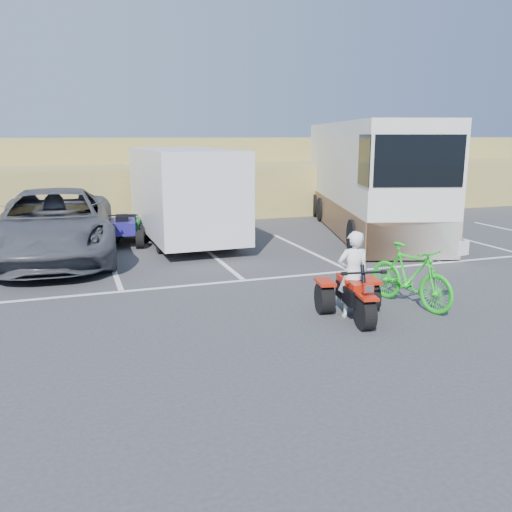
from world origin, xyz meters
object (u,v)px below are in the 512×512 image
object	(u,v)px
rider	(353,275)
green_dirt_bike	(410,276)
quad_atv_blue	(124,245)
red_trike_atv	(354,319)
rv_motorhome	(367,185)
grey_pickup	(54,225)
quad_atv_green	(131,240)
cargo_trailer	(184,192)

from	to	relation	value
rider	green_dirt_bike	world-z (taller)	rider
quad_atv_blue	rider	bearing A→B (deg)	-61.97
red_trike_atv	rv_motorhome	bearing A→B (deg)	68.41
grey_pickup	quad_atv_blue	size ratio (longest dim) A/B	4.17
green_dirt_bike	grey_pickup	world-z (taller)	grey_pickup
red_trike_atv	green_dirt_bike	xyz separation A→B (m)	(1.38, 0.37, 0.60)
grey_pickup	rv_motorhome	world-z (taller)	rv_motorhome
grey_pickup	rider	bearing A→B (deg)	-50.18
rider	quad_atv_green	xyz separation A→B (m)	(-2.91, 8.84, -0.79)
red_trike_atv	rider	distance (m)	0.80
grey_pickup	quad_atv_green	size ratio (longest dim) A/B	4.87
rv_motorhome	quad_atv_blue	size ratio (longest dim) A/B	6.53
cargo_trailer	rider	bearing A→B (deg)	-81.52
quad_atv_blue	cargo_trailer	bearing A→B (deg)	8.25
grey_pickup	quad_atv_blue	bearing A→B (deg)	35.19
red_trike_atv	green_dirt_bike	bearing A→B (deg)	24.78
rv_motorhome	red_trike_atv	bearing A→B (deg)	-105.13
rider	cargo_trailer	distance (m)	8.21
red_trike_atv	quad_atv_blue	size ratio (longest dim) A/B	0.97
quad_atv_blue	red_trike_atv	bearing A→B (deg)	-62.49
green_dirt_bike	rv_motorhome	size ratio (longest dim) A/B	0.19
rv_motorhome	quad_atv_green	bearing A→B (deg)	-169.21
rider	cargo_trailer	world-z (taller)	cargo_trailer
red_trike_atv	grey_pickup	world-z (taller)	grey_pickup
rider	grey_pickup	world-z (taller)	grey_pickup
grey_pickup	quad_atv_green	xyz separation A→B (m)	(2.18, 2.02, -0.91)
grey_pickup	rv_motorhome	xyz separation A→B (m)	(10.11, 1.24, 0.64)
green_dirt_bike	quad_atv_green	distance (m)	9.64
green_dirt_bike	cargo_trailer	distance (m)	8.35
green_dirt_bike	cargo_trailer	xyz separation A→B (m)	(-2.71, 7.85, 0.92)
red_trike_atv	grey_pickup	bearing A→B (deg)	135.93
cargo_trailer	red_trike_atv	bearing A→B (deg)	-81.87
rider	red_trike_atv	bearing A→B (deg)	90.00
grey_pickup	quad_atv_blue	distance (m)	2.38
quad_atv_blue	rv_motorhome	bearing A→B (deg)	6.53
cargo_trailer	quad_atv_green	distance (m)	2.31
rv_motorhome	grey_pickup	bearing A→B (deg)	-156.62
green_dirt_bike	quad_atv_green	xyz separation A→B (m)	(-4.27, 8.62, -0.60)
red_trike_atv	rider	xyz separation A→B (m)	(0.03, 0.15, 0.79)
quad_atv_green	green_dirt_bike	bearing A→B (deg)	-49.53
grey_pickup	quad_atv_green	world-z (taller)	grey_pickup
green_dirt_bike	quad_atv_green	size ratio (longest dim) A/B	1.48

